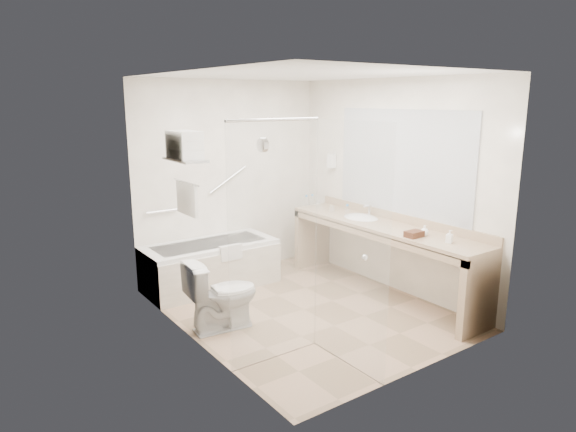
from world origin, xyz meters
TOP-DOWN VIEW (x-y plane):
  - floor at (0.00, 0.00)m, footprint 3.20×3.20m
  - ceiling at (0.00, 0.00)m, footprint 2.60×3.20m
  - wall_back at (0.00, 1.60)m, footprint 2.60×0.10m
  - wall_front at (0.00, -1.60)m, footprint 2.60×0.10m
  - wall_left at (-1.30, 0.00)m, footprint 0.10×3.20m
  - wall_right at (1.30, 0.00)m, footprint 0.10×3.20m
  - bathtub at (-0.50, 1.24)m, footprint 1.60×0.73m
  - grab_bar_short at (-0.95, 1.56)m, footprint 0.40×0.03m
  - grab_bar_long at (-0.05, 1.56)m, footprint 0.53×0.03m
  - shower_enclosure at (-0.63, -0.93)m, footprint 0.96×0.91m
  - towel_shelf at (-1.17, 0.35)m, footprint 0.24×0.55m
  - vanity_counter at (1.02, -0.15)m, footprint 0.55×2.70m
  - sink at (1.05, 0.25)m, footprint 0.40×0.52m
  - faucet at (1.20, 0.25)m, footprint 0.03×0.03m
  - mirror at (1.29, -0.15)m, footprint 0.02×2.00m
  - hairdryer_unit at (1.25, 1.05)m, footprint 0.08×0.10m
  - toilet at (-0.95, 0.10)m, footprint 0.77×0.48m
  - amenity_basket at (0.89, -0.73)m, footprint 0.19×0.13m
  - soap_bottle_a at (1.00, -1.09)m, footprint 0.10×0.14m
  - soap_bottle_b at (1.02, -0.76)m, footprint 0.11×0.13m
  - water_bottle_left at (0.87, 1.10)m, footprint 0.05×0.05m
  - water_bottle_mid at (0.89, 0.32)m, footprint 0.05×0.05m
  - water_bottle_right at (0.97, 1.10)m, footprint 0.05×0.05m
  - drinking_glass_near at (0.98, 0.99)m, footprint 0.09×0.09m
  - drinking_glass_far at (0.95, 0.68)m, footprint 0.08×0.08m

SIDE VIEW (x-z plane):
  - floor at x=0.00m, z-range 0.00..0.00m
  - bathtub at x=-0.50m, z-range -0.02..0.57m
  - toilet at x=-0.95m, z-range 0.00..0.71m
  - vanity_counter at x=1.02m, z-range 0.17..1.12m
  - sink at x=1.05m, z-range 0.75..0.89m
  - soap_bottle_a at x=1.00m, z-range 0.85..0.91m
  - amenity_basket at x=0.89m, z-range 0.85..0.91m
  - drinking_glass_far at x=0.95m, z-range 0.85..0.93m
  - soap_bottle_b at x=1.02m, z-range 0.85..0.94m
  - drinking_glass_near at x=0.98m, z-range 0.85..0.94m
  - water_bottle_left at x=0.87m, z-range 0.84..1.01m
  - water_bottle_right at x=0.97m, z-range 0.84..1.01m
  - water_bottle_mid at x=0.89m, z-range 0.84..1.02m
  - faucet at x=1.20m, z-range 0.86..1.00m
  - grab_bar_short at x=-0.95m, z-range 0.93..0.96m
  - shower_enclosure at x=-0.63m, z-range 0.01..2.12m
  - wall_back at x=0.00m, z-range 0.00..2.50m
  - wall_front at x=0.00m, z-range 0.00..2.50m
  - wall_left at x=-1.30m, z-range 0.00..2.50m
  - wall_right at x=1.30m, z-range 0.00..2.50m
  - grab_bar_long at x=-0.05m, z-range 1.09..1.41m
  - hairdryer_unit at x=1.25m, z-range 1.36..1.54m
  - mirror at x=1.29m, z-range 0.95..2.15m
  - towel_shelf at x=-1.17m, z-range 1.35..2.16m
  - ceiling at x=0.00m, z-range 2.45..2.55m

